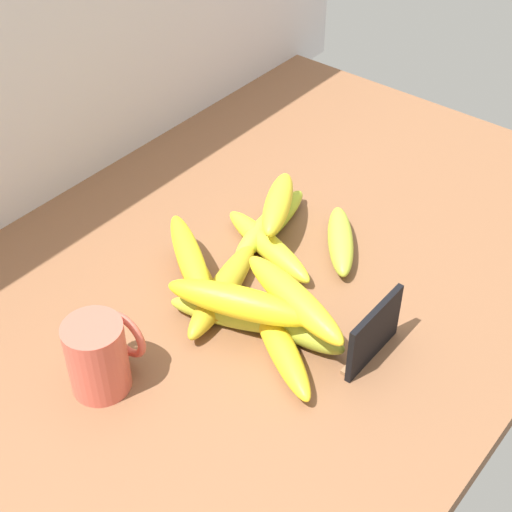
{
  "coord_description": "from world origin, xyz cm",
  "views": [
    {
      "loc": [
        -68.05,
        -50.05,
        76.28
      ],
      "look_at": [
        -5.82,
        0.11,
        8.0
      ],
      "focal_mm": 54.25,
      "sensor_mm": 36.0,
      "label": 1
    }
  ],
  "objects_px": {
    "banana_7": "(198,278)",
    "banana_8": "(294,299)",
    "banana_0": "(267,247)",
    "coffee_mug": "(99,355)",
    "banana_5": "(340,241)",
    "banana_6": "(280,344)",
    "banana_4": "(223,289)",
    "banana_9": "(240,302)",
    "banana_1": "(282,319)",
    "banana_11": "(190,258)",
    "banana_10": "(278,204)",
    "chalkboard_sign": "(374,334)",
    "banana_2": "(238,315)",
    "banana_3": "(271,223)"
  },
  "relations": [
    {
      "from": "banana_11",
      "to": "coffee_mug",
      "type": "bearing_deg",
      "value": -170.49
    },
    {
      "from": "banana_1",
      "to": "coffee_mug",
      "type": "bearing_deg",
      "value": 150.69
    },
    {
      "from": "coffee_mug",
      "to": "banana_3",
      "type": "distance_m",
      "value": 0.36
    },
    {
      "from": "coffee_mug",
      "to": "banana_0",
      "type": "relative_size",
      "value": 0.52
    },
    {
      "from": "banana_7",
      "to": "banana_2",
      "type": "bearing_deg",
      "value": -102.83
    },
    {
      "from": "banana_7",
      "to": "banana_8",
      "type": "relative_size",
      "value": 0.94
    },
    {
      "from": "banana_0",
      "to": "banana_2",
      "type": "bearing_deg",
      "value": -156.57
    },
    {
      "from": "coffee_mug",
      "to": "banana_10",
      "type": "height_order",
      "value": "coffee_mug"
    },
    {
      "from": "banana_3",
      "to": "banana_5",
      "type": "xyz_separation_m",
      "value": [
        0.03,
        -0.1,
        -0.0
      ]
    },
    {
      "from": "chalkboard_sign",
      "to": "banana_6",
      "type": "height_order",
      "value": "chalkboard_sign"
    },
    {
      "from": "banana_5",
      "to": "banana_7",
      "type": "relative_size",
      "value": 0.86
    },
    {
      "from": "banana_1",
      "to": "banana_2",
      "type": "bearing_deg",
      "value": 117.94
    },
    {
      "from": "banana_9",
      "to": "banana_1",
      "type": "bearing_deg",
      "value": -45.14
    },
    {
      "from": "banana_2",
      "to": "banana_6",
      "type": "bearing_deg",
      "value": -95.26
    },
    {
      "from": "banana_3",
      "to": "banana_5",
      "type": "relative_size",
      "value": 1.21
    },
    {
      "from": "banana_2",
      "to": "banana_6",
      "type": "relative_size",
      "value": 0.98
    },
    {
      "from": "banana_7",
      "to": "banana_4",
      "type": "bearing_deg",
      "value": -85.07
    },
    {
      "from": "chalkboard_sign",
      "to": "banana_1",
      "type": "height_order",
      "value": "chalkboard_sign"
    },
    {
      "from": "banana_4",
      "to": "banana_5",
      "type": "bearing_deg",
      "value": -19.2
    },
    {
      "from": "banana_4",
      "to": "banana_5",
      "type": "relative_size",
      "value": 1.3
    },
    {
      "from": "banana_4",
      "to": "banana_7",
      "type": "bearing_deg",
      "value": 94.93
    },
    {
      "from": "banana_1",
      "to": "banana_10",
      "type": "xyz_separation_m",
      "value": [
        0.16,
        0.13,
        0.03
      ]
    },
    {
      "from": "banana_1",
      "to": "banana_3",
      "type": "xyz_separation_m",
      "value": [
        0.15,
        0.14,
        -0.0
      ]
    },
    {
      "from": "banana_0",
      "to": "banana_8",
      "type": "relative_size",
      "value": 1.0
    },
    {
      "from": "banana_0",
      "to": "banana_6",
      "type": "bearing_deg",
      "value": -136.82
    },
    {
      "from": "banana_8",
      "to": "banana_11",
      "type": "distance_m",
      "value": 0.16
    },
    {
      "from": "banana_3",
      "to": "banana_9",
      "type": "distance_m",
      "value": 0.22
    },
    {
      "from": "banana_0",
      "to": "banana_3",
      "type": "distance_m",
      "value": 0.05
    },
    {
      "from": "coffee_mug",
      "to": "banana_6",
      "type": "distance_m",
      "value": 0.22
    },
    {
      "from": "chalkboard_sign",
      "to": "banana_1",
      "type": "relative_size",
      "value": 0.58
    },
    {
      "from": "banana_5",
      "to": "banana_9",
      "type": "relative_size",
      "value": 0.78
    },
    {
      "from": "banana_5",
      "to": "banana_8",
      "type": "bearing_deg",
      "value": -165.13
    },
    {
      "from": "banana_6",
      "to": "banana_10",
      "type": "bearing_deg",
      "value": 38.41
    },
    {
      "from": "coffee_mug",
      "to": "banana_6",
      "type": "relative_size",
      "value": 0.52
    },
    {
      "from": "coffee_mug",
      "to": "banana_4",
      "type": "height_order",
      "value": "coffee_mug"
    },
    {
      "from": "banana_5",
      "to": "banana_10",
      "type": "relative_size",
      "value": 1.03
    },
    {
      "from": "banana_2",
      "to": "banana_11",
      "type": "distance_m",
      "value": 0.1
    },
    {
      "from": "banana_0",
      "to": "banana_2",
      "type": "height_order",
      "value": "same"
    },
    {
      "from": "coffee_mug",
      "to": "banana_7",
      "type": "distance_m",
      "value": 0.2
    },
    {
      "from": "banana_9",
      "to": "banana_10",
      "type": "relative_size",
      "value": 1.31
    },
    {
      "from": "banana_10",
      "to": "banana_11",
      "type": "bearing_deg",
      "value": 173.72
    },
    {
      "from": "banana_11",
      "to": "banana_8",
      "type": "bearing_deg",
      "value": -84.02
    },
    {
      "from": "banana_1",
      "to": "banana_11",
      "type": "bearing_deg",
      "value": 94.7
    },
    {
      "from": "banana_3",
      "to": "banana_9",
      "type": "height_order",
      "value": "banana_9"
    },
    {
      "from": "banana_10",
      "to": "banana_6",
      "type": "bearing_deg",
      "value": -141.59
    },
    {
      "from": "chalkboard_sign",
      "to": "banana_9",
      "type": "bearing_deg",
      "value": 116.08
    },
    {
      "from": "banana_8",
      "to": "banana_5",
      "type": "bearing_deg",
      "value": 14.87
    },
    {
      "from": "coffee_mug",
      "to": "banana_6",
      "type": "xyz_separation_m",
      "value": [
        0.17,
        -0.14,
        -0.03
      ]
    },
    {
      "from": "banana_0",
      "to": "banana_7",
      "type": "distance_m",
      "value": 0.12
    },
    {
      "from": "coffee_mug",
      "to": "banana_8",
      "type": "height_order",
      "value": "coffee_mug"
    }
  ]
}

